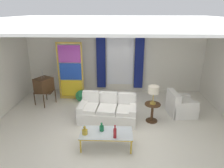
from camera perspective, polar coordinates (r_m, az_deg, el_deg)
ground_plane at (r=6.24m, az=0.16°, el=-11.97°), size 16.00×16.00×0.00m
wall_rear at (r=8.55m, az=0.89°, el=7.77°), size 8.00×0.12×3.00m
ceiling_slab at (r=6.11m, az=0.46°, el=17.32°), size 8.00×7.60×0.04m
curtained_window at (r=8.34m, az=2.25°, el=9.13°), size 2.00×0.17×2.70m
couch_white_long at (r=6.54m, az=-1.10°, el=-7.31°), size 1.83×1.08×0.86m
coffee_table at (r=5.30m, az=-1.57°, el=-13.54°), size 1.30×0.62×0.41m
bottle_blue_decanter at (r=5.01m, az=0.82°, el=-13.27°), size 0.08×0.08×0.35m
bottle_crystal_tall at (r=5.22m, az=-7.52°, el=-12.85°), size 0.14×0.14×0.23m
bottle_amber_squat at (r=5.30m, az=-2.87°, el=-12.03°), size 0.11×0.11×0.23m
vintage_tv at (r=7.82m, az=-18.35°, el=-0.33°), size 0.72×0.76×1.35m
armchair_white at (r=7.20m, az=18.28°, el=-5.87°), size 0.91×0.91×0.80m
stained_glass_divider at (r=7.93m, az=-11.37°, el=3.10°), size 0.95×0.05×2.20m
peacock_figurine at (r=7.82m, az=-8.64°, el=-3.49°), size 0.44×0.60×0.50m
round_side_table at (r=6.52m, az=11.05°, el=-7.28°), size 0.48×0.48×0.59m
table_lamp_brass at (r=6.25m, az=11.45°, el=-1.78°), size 0.32×0.32×0.57m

